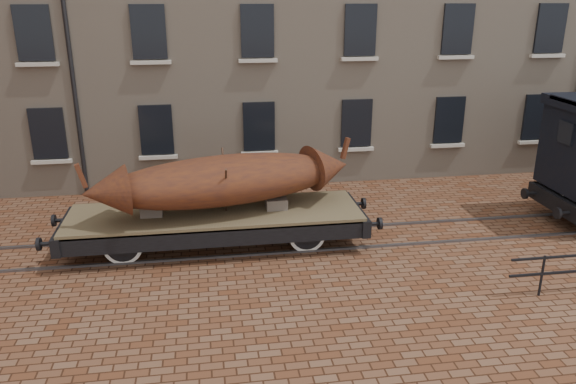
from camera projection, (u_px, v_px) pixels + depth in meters
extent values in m
plane|color=#542D1A|center=(366.00, 237.00, 15.99)|extent=(90.00, 90.00, 0.00)
cube|color=black|center=(48.00, 133.00, 18.52)|extent=(1.10, 0.12, 1.70)
cube|color=beige|center=(52.00, 162.00, 18.78)|extent=(1.30, 0.18, 0.12)
cube|color=black|center=(156.00, 130.00, 19.02)|extent=(1.10, 0.12, 1.70)
cube|color=beige|center=(158.00, 157.00, 19.28)|extent=(1.30, 0.18, 0.12)
cube|color=black|center=(259.00, 126.00, 19.53)|extent=(1.10, 0.12, 1.70)
cube|color=beige|center=(260.00, 153.00, 19.79)|extent=(1.30, 0.18, 0.12)
cube|color=black|center=(356.00, 123.00, 20.03)|extent=(1.10, 0.12, 1.70)
cube|color=beige|center=(356.00, 149.00, 20.29)|extent=(1.30, 0.18, 0.12)
cube|color=black|center=(449.00, 120.00, 20.54)|extent=(1.10, 0.12, 1.70)
cube|color=beige|center=(447.00, 145.00, 20.80)|extent=(1.30, 0.18, 0.12)
cube|color=black|center=(537.00, 117.00, 21.04)|extent=(1.10, 0.12, 1.70)
cube|color=beige|center=(534.00, 142.00, 21.30)|extent=(1.30, 0.18, 0.12)
cube|color=black|center=(34.00, 33.00, 17.46)|extent=(1.10, 0.12, 1.70)
cube|color=beige|center=(38.00, 64.00, 17.72)|extent=(1.30, 0.18, 0.12)
cube|color=black|center=(149.00, 32.00, 17.96)|extent=(1.10, 0.12, 1.70)
cube|color=beige|center=(151.00, 62.00, 18.22)|extent=(1.30, 0.18, 0.12)
cube|color=black|center=(257.00, 31.00, 18.47)|extent=(1.10, 0.12, 1.70)
cube|color=beige|center=(258.00, 61.00, 18.73)|extent=(1.30, 0.18, 0.12)
cube|color=black|center=(360.00, 30.00, 18.97)|extent=(1.10, 0.12, 1.70)
cube|color=beige|center=(360.00, 59.00, 19.23)|extent=(1.30, 0.18, 0.12)
cube|color=black|center=(458.00, 29.00, 19.48)|extent=(1.10, 0.12, 1.70)
cube|color=beige|center=(456.00, 57.00, 19.74)|extent=(1.30, 0.18, 0.12)
cube|color=black|center=(550.00, 28.00, 19.98)|extent=(1.10, 0.12, 1.70)
cube|color=beige|center=(547.00, 56.00, 20.24)|extent=(1.30, 0.18, 0.12)
cube|color=#59595E|center=(373.00, 246.00, 15.31)|extent=(30.00, 0.08, 0.06)
cube|color=#59595E|center=(359.00, 226.00, 16.65)|extent=(30.00, 0.08, 0.06)
cylinder|color=black|center=(542.00, 276.00, 12.72)|extent=(0.06, 0.06, 1.00)
cube|color=brown|center=(215.00, 213.00, 15.06)|extent=(7.77, 2.28, 0.12)
cube|color=black|center=(217.00, 238.00, 14.16)|extent=(7.77, 0.17, 0.47)
cube|color=black|center=(215.00, 208.00, 16.13)|extent=(7.77, 0.17, 0.47)
cube|color=black|center=(66.00, 231.00, 14.58)|extent=(0.23, 2.38, 0.47)
cylinder|color=black|center=(46.00, 244.00, 13.82)|extent=(0.36, 0.10, 0.10)
cylinder|color=black|center=(39.00, 244.00, 13.79)|extent=(0.08, 0.33, 0.33)
cylinder|color=black|center=(61.00, 220.00, 15.27)|extent=(0.36, 0.10, 0.10)
cylinder|color=black|center=(54.00, 221.00, 15.24)|extent=(0.08, 0.33, 0.33)
cube|color=black|center=(355.00, 214.00, 15.70)|extent=(0.23, 2.38, 0.47)
cylinder|color=black|center=(373.00, 224.00, 15.02)|extent=(0.36, 0.10, 0.10)
cylinder|color=black|center=(380.00, 223.00, 15.05)|extent=(0.08, 0.33, 0.33)
cylinder|color=black|center=(358.00, 204.00, 16.47)|extent=(0.36, 0.10, 0.10)
cylinder|color=black|center=(364.00, 203.00, 16.49)|extent=(0.08, 0.33, 0.33)
cylinder|color=black|center=(126.00, 235.00, 14.88)|extent=(0.10, 1.97, 0.10)
cylinder|color=white|center=(122.00, 246.00, 14.20)|extent=(0.99, 0.07, 0.99)
cylinder|color=black|center=(122.00, 246.00, 14.20)|extent=(0.82, 0.10, 0.82)
cube|color=black|center=(121.00, 239.00, 14.01)|extent=(0.93, 0.08, 0.10)
cylinder|color=white|center=(129.00, 225.00, 15.55)|extent=(0.99, 0.07, 0.99)
cylinder|color=black|center=(129.00, 225.00, 15.55)|extent=(0.82, 0.10, 0.82)
cube|color=black|center=(129.00, 215.00, 15.58)|extent=(0.93, 0.08, 0.10)
cylinder|color=black|center=(302.00, 225.00, 15.56)|extent=(0.10, 1.97, 0.10)
cylinder|color=white|center=(307.00, 235.00, 14.89)|extent=(0.99, 0.07, 0.99)
cylinder|color=black|center=(307.00, 235.00, 14.89)|extent=(0.82, 0.10, 0.82)
cube|color=black|center=(308.00, 228.00, 14.69)|extent=(0.93, 0.08, 0.10)
cylinder|color=white|center=(298.00, 215.00, 16.23)|extent=(0.99, 0.07, 0.99)
cylinder|color=black|center=(298.00, 215.00, 16.23)|extent=(0.82, 0.10, 0.82)
cube|color=black|center=(297.00, 206.00, 16.27)|extent=(0.93, 0.08, 0.10)
cube|color=black|center=(216.00, 227.00, 15.19)|extent=(4.14, 0.06, 0.06)
cube|color=brown|center=(152.00, 210.00, 14.75)|extent=(0.57, 0.52, 0.29)
cube|color=brown|center=(276.00, 203.00, 15.23)|extent=(0.57, 0.52, 0.29)
ellipsoid|color=#622C14|center=(225.00, 180.00, 14.80)|extent=(6.68, 3.32, 1.28)
cone|color=#622C14|center=(105.00, 192.00, 13.74)|extent=(1.34, 1.42, 1.21)
cube|color=#622C14|center=(81.00, 176.00, 13.41)|extent=(0.28, 0.18, 0.62)
cone|color=#622C14|center=(329.00, 166.00, 15.82)|extent=(1.34, 1.42, 1.21)
cube|color=#622C14|center=(345.00, 148.00, 15.83)|extent=(0.28, 0.18, 0.62)
cylinder|color=#422C20|center=(226.00, 191.00, 14.36)|extent=(0.06, 1.09, 1.50)
cylinder|color=#422C20|center=(224.00, 179.00, 15.32)|extent=(0.06, 1.09, 1.50)
cube|color=black|center=(555.00, 202.00, 16.58)|extent=(0.23, 2.51, 0.47)
cylinder|color=black|center=(557.00, 213.00, 15.73)|extent=(0.08, 0.34, 0.34)
cylinder|color=black|center=(525.00, 194.00, 17.29)|extent=(0.08, 0.34, 0.34)
cylinder|color=white|center=(574.00, 199.00, 17.49)|extent=(1.01, 0.07, 1.01)
cylinder|color=black|center=(574.00, 199.00, 17.49)|extent=(0.82, 0.10, 0.82)
cube|color=black|center=(566.00, 133.00, 15.88)|extent=(0.08, 0.63, 0.63)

